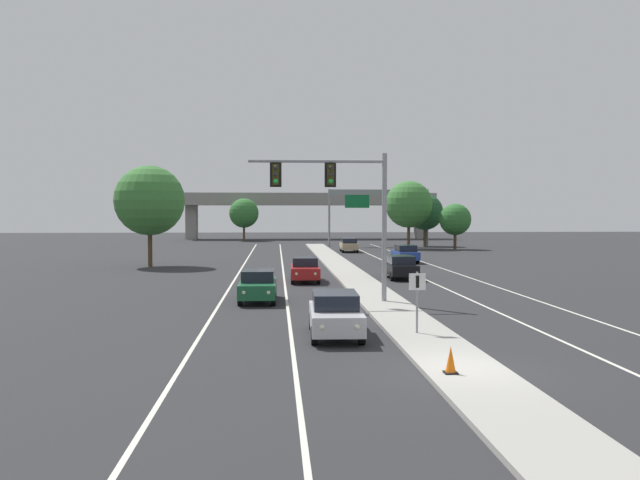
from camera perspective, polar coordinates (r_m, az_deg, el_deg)
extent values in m
plane|color=#28282B|center=(19.52, 12.11, -10.97)|extent=(260.00, 260.00, 0.00)
cube|color=#9E9B93|center=(36.90, 4.43, -4.49)|extent=(2.40, 110.00, 0.15)
cube|color=silver|center=(43.49, -3.05, -3.53)|extent=(0.14, 100.00, 0.01)
cube|color=silver|center=(44.61, 9.13, -3.41)|extent=(0.14, 100.00, 0.01)
cube|color=silver|center=(43.58, -7.40, -3.54)|extent=(0.14, 100.00, 0.01)
cube|color=silver|center=(45.46, 13.20, -3.34)|extent=(0.14, 100.00, 0.01)
cylinder|color=gray|center=(32.70, 5.51, 1.08)|extent=(0.24, 0.24, 7.20)
cylinder|color=gray|center=(32.41, -0.28, 6.74)|extent=(6.60, 0.16, 0.16)
cube|color=black|center=(32.46, 0.89, 5.59)|extent=(0.56, 0.06, 1.20)
cube|color=#38330F|center=(32.42, 0.90, 5.59)|extent=(0.32, 0.32, 1.00)
sphere|color=#282828|center=(32.27, 0.92, 6.17)|extent=(0.22, 0.22, 0.22)
sphere|color=#282828|center=(32.25, 0.92, 5.61)|extent=(0.22, 0.22, 0.22)
sphere|color=green|center=(32.23, 0.92, 5.04)|extent=(0.22, 0.22, 0.22)
cube|color=black|center=(32.35, -3.80, 5.59)|extent=(0.56, 0.06, 1.20)
cube|color=#38330F|center=(32.31, -3.80, 5.59)|extent=(0.32, 0.32, 1.00)
sphere|color=#282828|center=(32.16, -3.80, 6.18)|extent=(0.22, 0.22, 0.22)
sphere|color=#282828|center=(32.14, -3.80, 5.61)|extent=(0.22, 0.22, 0.22)
sphere|color=green|center=(32.12, -3.80, 5.04)|extent=(0.22, 0.22, 0.22)
cylinder|color=gray|center=(24.34, 8.28, -5.29)|extent=(0.08, 0.08, 2.20)
cube|color=white|center=(24.22, 8.31, -3.54)|extent=(0.60, 0.03, 0.60)
cube|color=black|center=(24.21, 8.32, -3.54)|extent=(0.12, 0.01, 0.44)
cube|color=#B7B7BC|center=(24.25, 1.32, -6.68)|extent=(1.92, 4.45, 0.70)
cube|color=black|center=(24.37, 1.29, -5.13)|extent=(1.65, 2.42, 0.56)
sphere|color=#EAE5C6|center=(22.14, 3.17, -7.42)|extent=(0.18, 0.18, 0.18)
sphere|color=#EAE5C6|center=(22.06, 0.17, -7.45)|extent=(0.18, 0.18, 0.18)
cylinder|color=black|center=(22.90, 3.57, -8.11)|extent=(0.24, 0.65, 0.64)
cylinder|color=black|center=(22.79, -0.47, -8.15)|extent=(0.24, 0.65, 0.64)
cylinder|color=black|center=(25.84, 2.90, -6.90)|extent=(0.24, 0.65, 0.64)
cylinder|color=black|center=(25.75, -0.68, -6.93)|extent=(0.24, 0.65, 0.64)
cube|color=#195633|center=(33.73, -5.32, -4.12)|extent=(1.85, 4.42, 0.70)
cube|color=black|center=(33.88, -5.31, -3.02)|extent=(1.61, 2.39, 0.56)
sphere|color=#EAE5C6|center=(31.54, -4.42, -4.48)|extent=(0.18, 0.18, 0.18)
sphere|color=#EAE5C6|center=(31.59, -6.52, -4.48)|extent=(0.18, 0.18, 0.18)
cylinder|color=black|center=(32.26, -3.99, -5.04)|extent=(0.23, 0.64, 0.64)
cylinder|color=black|center=(32.33, -6.84, -5.04)|extent=(0.23, 0.64, 0.64)
cylinder|color=black|center=(35.24, -3.92, -4.41)|extent=(0.23, 0.64, 0.64)
cylinder|color=black|center=(35.30, -6.52, -4.41)|extent=(0.23, 0.64, 0.64)
cube|color=maroon|center=(43.05, -1.29, -2.70)|extent=(1.88, 4.43, 0.70)
cube|color=black|center=(43.22, -1.30, -1.84)|extent=(1.63, 2.40, 0.56)
sphere|color=#EAE5C6|center=(40.90, -0.41, -2.90)|extent=(0.18, 0.18, 0.18)
sphere|color=#EAE5C6|center=(40.87, -2.02, -2.90)|extent=(0.18, 0.18, 0.18)
cylinder|color=black|center=(41.62, -0.14, -3.36)|extent=(0.23, 0.64, 0.64)
cylinder|color=black|center=(41.58, -2.34, -3.37)|extent=(0.23, 0.64, 0.64)
cylinder|color=black|center=(44.60, -0.31, -2.97)|extent=(0.23, 0.64, 0.64)
cylinder|color=black|center=(44.57, -2.37, -2.98)|extent=(0.23, 0.64, 0.64)
cube|color=black|center=(45.40, 6.84, -2.45)|extent=(1.80, 4.40, 0.70)
cube|color=black|center=(45.13, 6.89, -1.68)|extent=(1.58, 2.38, 0.56)
sphere|color=#EAE5C6|center=(47.43, 5.67, -2.18)|extent=(0.18, 0.18, 0.18)
sphere|color=#EAE5C6|center=(47.63, 7.03, -2.17)|extent=(0.18, 0.18, 0.18)
cylinder|color=black|center=(46.76, 5.53, -2.74)|extent=(0.22, 0.64, 0.64)
cylinder|color=black|center=(47.05, 7.45, -2.72)|extent=(0.22, 0.64, 0.64)
cylinder|color=black|center=(43.82, 6.16, -3.09)|extent=(0.22, 0.64, 0.64)
cylinder|color=black|center=(44.12, 8.21, -3.06)|extent=(0.22, 0.64, 0.64)
cube|color=navy|center=(59.88, 7.28, -1.29)|extent=(1.84, 4.42, 0.70)
cube|color=black|center=(59.63, 7.32, -0.70)|extent=(1.61, 2.39, 0.56)
sphere|color=#EAE5C6|center=(61.90, 6.35, -1.12)|extent=(0.18, 0.18, 0.18)
sphere|color=#EAE5C6|center=(62.12, 7.39, -1.11)|extent=(0.18, 0.18, 0.18)
cylinder|color=black|center=(61.22, 6.26, -1.53)|extent=(0.23, 0.64, 0.64)
cylinder|color=black|center=(61.53, 7.72, -1.52)|extent=(0.23, 0.64, 0.64)
cylinder|color=black|center=(58.28, 6.80, -1.73)|extent=(0.23, 0.64, 0.64)
cylinder|color=black|center=(58.61, 8.33, -1.72)|extent=(0.23, 0.64, 0.64)
cube|color=tan|center=(75.23, 2.48, -0.52)|extent=(1.89, 4.44, 0.70)
cube|color=black|center=(74.98, 2.49, -0.05)|extent=(1.63, 2.41, 0.56)
sphere|color=#EAE5C6|center=(77.35, 1.91, -0.40)|extent=(0.18, 0.18, 0.18)
sphere|color=#EAE5C6|center=(77.44, 2.76, -0.40)|extent=(0.18, 0.18, 0.18)
cylinder|color=black|center=(76.67, 1.78, -0.73)|extent=(0.23, 0.64, 0.64)
cylinder|color=black|center=(76.81, 2.97, -0.72)|extent=(0.23, 0.64, 0.64)
cylinder|color=black|center=(73.69, 1.96, -0.85)|extent=(0.23, 0.64, 0.64)
cylinder|color=black|center=(73.83, 3.20, -0.85)|extent=(0.23, 0.64, 0.64)
cube|color=black|center=(18.67, 11.08, -11.04)|extent=(0.36, 0.36, 0.04)
cone|color=orange|center=(18.59, 11.09, -9.93)|extent=(0.28, 0.28, 0.70)
cylinder|color=gray|center=(87.26, 0.79, 1.91)|extent=(0.28, 0.28, 7.50)
cylinder|color=gray|center=(89.24, 9.14, 1.89)|extent=(0.28, 0.28, 7.50)
cube|color=gray|center=(88.05, 5.02, 4.08)|extent=(13.00, 0.36, 0.70)
cube|color=#0F6033|center=(87.44, 3.18, 3.31)|extent=(3.20, 0.08, 1.70)
cube|color=#0F6033|center=(88.31, 6.88, 3.29)|extent=(3.20, 0.08, 1.70)
cube|color=gray|center=(111.94, -1.09, 3.27)|extent=(42.40, 6.40, 1.10)
cube|color=gray|center=(108.96, -1.01, 3.82)|extent=(42.40, 0.36, 0.90)
cube|color=gray|center=(112.69, -10.89, 1.50)|extent=(1.80, 2.40, 5.65)
cube|color=gray|center=(114.45, 8.56, 1.53)|extent=(1.80, 2.40, 5.65)
cylinder|color=#4C3823|center=(89.04, 8.92, 0.31)|extent=(0.36, 0.36, 2.61)
sphere|color=#1E4C28|center=(88.98, 8.94, 2.38)|extent=(4.77, 4.77, 4.77)
cylinder|color=#4C3823|center=(56.76, -14.29, -0.63)|extent=(0.36, 0.36, 3.15)
sphere|color=#387533|center=(56.70, -14.33, 3.29)|extent=(5.76, 5.76, 5.76)
cylinder|color=#4C3823|center=(104.91, -6.50, 0.61)|extent=(0.36, 0.36, 2.51)
sphere|color=#2D6B2D|center=(104.86, -6.51, 2.30)|extent=(4.59, 4.59, 4.59)
cylinder|color=#4C3823|center=(82.60, 7.57, 0.35)|extent=(0.36, 0.36, 3.15)
sphere|color=#387533|center=(82.56, 7.58, 3.04)|extent=(5.76, 5.76, 5.76)
cylinder|color=#4C3823|center=(82.17, 11.44, -0.06)|extent=(0.36, 0.36, 2.09)
sphere|color=#2D6B2D|center=(82.10, 11.46, 1.74)|extent=(3.82, 3.82, 3.82)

